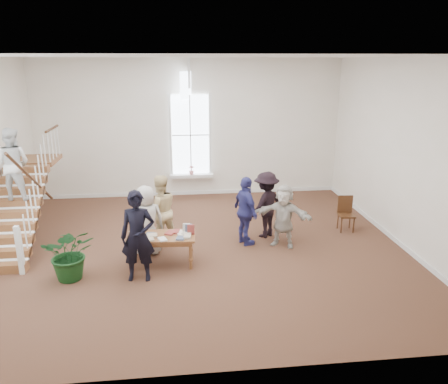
{
  "coord_description": "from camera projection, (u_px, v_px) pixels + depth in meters",
  "views": [
    {
      "loc": [
        -0.47,
        -9.88,
        4.43
      ],
      "look_at": [
        0.67,
        0.4,
        1.29
      ],
      "focal_mm": 35.0,
      "sensor_mm": 36.0,
      "label": 1
    }
  ],
  "objects": [
    {
      "name": "room_shell",
      "position": [
        192.0,
        184.0,
        14.79
      ],
      "size": [
        10.49,
        10.0,
        10.0
      ],
      "color": "silver",
      "rests_on": "ground"
    },
    {
      "name": "police_officer",
      "position": [
        138.0,
        236.0,
        8.93
      ],
      "size": [
        0.73,
        0.51,
        1.93
      ],
      "primitive_type": "imported",
      "rotation": [
        0.0,
        0.0,
        -0.06
      ],
      "color": "black",
      "rests_on": "ground"
    },
    {
      "name": "woman_cluster_b",
      "position": [
        266.0,
        205.0,
        11.2
      ],
      "size": [
        1.28,
        1.18,
        1.73
      ],
      "primitive_type": "imported",
      "rotation": [
        0.0,
        0.0,
        3.79
      ],
      "color": "black",
      "rests_on": "ground"
    },
    {
      "name": "library_table",
      "position": [
        161.0,
        239.0,
        9.69
      ],
      "size": [
        1.52,
        0.82,
        0.76
      ],
      "rotation": [
        0.0,
        0.0,
        -0.05
      ],
      "color": "brown",
      "rests_on": "ground"
    },
    {
      "name": "staircase",
      "position": [
        16.0,
        181.0,
        10.51
      ],
      "size": [
        1.1,
        4.1,
        2.92
      ],
      "color": "brown",
      "rests_on": "ground"
    },
    {
      "name": "woman_cluster_a",
      "position": [
        246.0,
        211.0,
        10.71
      ],
      "size": [
        0.74,
        1.1,
        1.73
      ],
      "primitive_type": "imported",
      "rotation": [
        0.0,
        0.0,
        1.91
      ],
      "color": "navy",
      "rests_on": "ground"
    },
    {
      "name": "ground",
      "position": [
        199.0,
        248.0,
        10.73
      ],
      "size": [
        10.0,
        10.0,
        0.0
      ],
      "primitive_type": "plane",
      "color": "#472A1B",
      "rests_on": "ground"
    },
    {
      "name": "side_chair",
      "position": [
        346.0,
        211.0,
        11.73
      ],
      "size": [
        0.43,
        0.43,
        0.94
      ],
      "rotation": [
        0.0,
        0.0,
        -0.07
      ],
      "color": "#381C0F",
      "rests_on": "ground"
    },
    {
      "name": "woman_cluster_c",
      "position": [
        283.0,
        216.0,
        10.64
      ],
      "size": [
        1.5,
        1.07,
        1.56
      ],
      "primitive_type": "imported",
      "rotation": [
        0.0,
        0.0,
        5.81
      ],
      "color": "beige",
      "rests_on": "ground"
    },
    {
      "name": "elderly_woman",
      "position": [
        147.0,
        221.0,
        10.16
      ],
      "size": [
        0.94,
        0.75,
        1.67
      ],
      "primitive_type": "imported",
      "rotation": [
        0.0,
        0.0,
        3.44
      ],
      "color": "beige",
      "rests_on": "ground"
    },
    {
      "name": "person_yellow",
      "position": [
        160.0,
        211.0,
        10.65
      ],
      "size": [
        1.03,
        0.9,
        1.79
      ],
      "primitive_type": "imported",
      "rotation": [
        0.0,
        0.0,
        3.44
      ],
      "color": "beige",
      "rests_on": "ground"
    },
    {
      "name": "floor_plant",
      "position": [
        70.0,
        253.0,
        9.06
      ],
      "size": [
        1.14,
        1.01,
        1.16
      ],
      "primitive_type": "imported",
      "rotation": [
        0.0,
        0.0,
        0.11
      ],
      "color": "#113715",
      "rests_on": "ground"
    }
  ]
}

